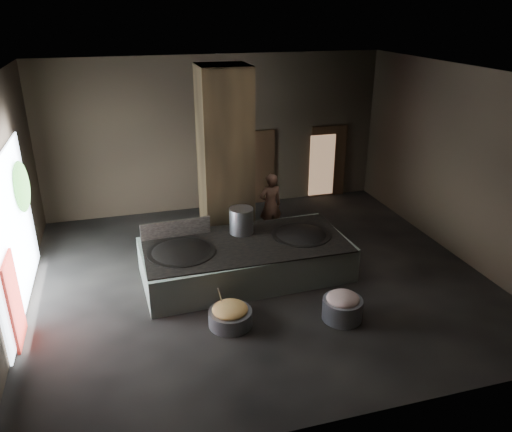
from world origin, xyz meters
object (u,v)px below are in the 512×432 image
object	(u,v)px
wok_right	(301,238)
veg_basin	(230,318)
hearth_platform	(246,259)
wok_left	(181,255)
stock_pot	(241,221)
meat_basin	(342,309)
cook	(270,205)

from	to	relation	value
wok_right	veg_basin	distance (m)	2.88
hearth_platform	veg_basin	xyz separation A→B (m)	(-0.78, -1.79, -0.24)
wok_right	veg_basin	world-z (taller)	wok_right
wok_left	stock_pot	world-z (taller)	stock_pot
hearth_platform	meat_basin	bearing A→B (deg)	-60.12
hearth_platform	stock_pot	distance (m)	0.92
wok_left	cook	xyz separation A→B (m)	(2.64, 1.98, 0.11)
hearth_platform	meat_basin	world-z (taller)	hearth_platform
wok_right	meat_basin	size ratio (longest dim) A/B	1.72
wok_right	stock_pot	xyz separation A→B (m)	(-1.30, 0.50, 0.38)
hearth_platform	stock_pot	world-z (taller)	stock_pot
cook	veg_basin	bearing A→B (deg)	55.75
wok_left	veg_basin	bearing A→B (deg)	-69.10
veg_basin	hearth_platform	bearing A→B (deg)	66.41
wok_right	cook	world-z (taller)	cook
wok_left	meat_basin	bearing A→B (deg)	-37.02
cook	wok_left	bearing A→B (deg)	30.52
stock_pot	cook	xyz separation A→B (m)	(1.14, 1.38, -0.27)
wok_left	veg_basin	xyz separation A→B (m)	(0.67, -1.74, -0.59)
hearth_platform	cook	xyz separation A→B (m)	(1.19, 1.93, 0.46)
wok_left	wok_right	bearing A→B (deg)	2.05
hearth_platform	veg_basin	bearing A→B (deg)	-116.12
meat_basin	wok_left	bearing A→B (deg)	142.98
wok_right	stock_pot	bearing A→B (deg)	158.96
stock_pot	veg_basin	xyz separation A→B (m)	(-0.83, -2.34, -0.97)
hearth_platform	meat_basin	xyz separation A→B (m)	(1.39, -2.19, -0.18)
wok_left	cook	world-z (taller)	cook
meat_basin	hearth_platform	bearing A→B (deg)	122.41
hearth_platform	wok_right	bearing A→B (deg)	-0.40
wok_right	meat_basin	xyz separation A→B (m)	(0.04, -2.24, -0.53)
wok_right	meat_basin	distance (m)	2.31
hearth_platform	cook	distance (m)	2.31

